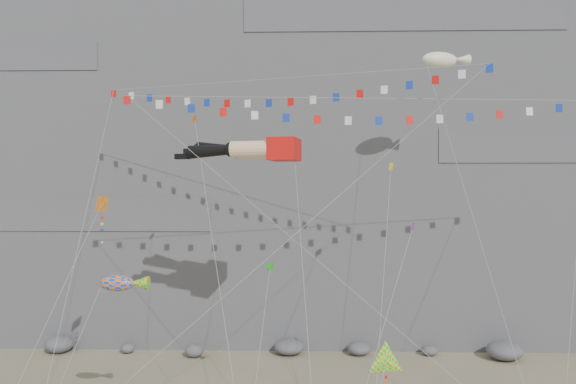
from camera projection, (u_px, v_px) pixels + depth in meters
name	position (u px, v px, depth m)	size (l,w,h in m)	color
cliff	(293.00, 94.00, 63.07)	(80.00, 28.00, 50.00)	slate
talus_boulders	(289.00, 347.00, 48.17)	(60.00, 3.00, 1.20)	slate
legs_kite	(251.00, 150.00, 36.00)	(9.17, 13.80, 20.29)	red
flag_banner_upper	(279.00, 79.00, 38.95)	(26.20, 15.40, 27.41)	red
flag_banner_lower	(364.00, 99.00, 36.62)	(30.35, 9.68, 23.49)	red
harlequin_kite	(102.00, 205.00, 35.06)	(4.47, 8.87, 15.77)	red
fish_windsock	(117.00, 283.00, 30.71)	(5.39, 3.72, 10.20)	orange
delta_kite	(386.00, 362.00, 29.25)	(3.48, 6.06, 7.90)	yellow
blimp_windsock	(440.00, 61.00, 41.25)	(4.49, 14.23, 27.12)	white
small_kite_a	(196.00, 128.00, 37.30)	(5.33, 11.93, 22.57)	#DA5F12
small_kite_b	(412.00, 231.00, 34.21)	(5.98, 9.62, 15.85)	purple
small_kite_c	(270.00, 271.00, 34.49)	(1.23, 12.13, 14.87)	#19A51A
small_kite_d	(391.00, 171.00, 39.31)	(3.94, 15.40, 21.81)	yellow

